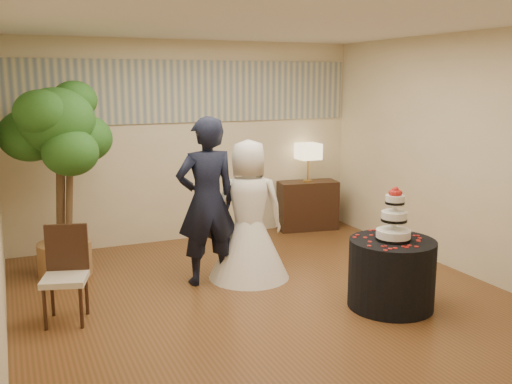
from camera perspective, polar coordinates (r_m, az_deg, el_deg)
name	(u,v)px	position (r m, az deg, el deg)	size (l,w,h in m)	color
floor	(263,296)	(6.16, 0.66, -10.37)	(5.00, 5.00, 0.00)	brown
ceiling	(263,23)	(5.76, 0.73, 16.53)	(5.00, 5.00, 0.00)	white
wall_back	(189,142)	(8.12, -6.67, 5.01)	(5.00, 0.06, 2.80)	beige
wall_front	(429,221)	(3.71, 16.93, -2.78)	(5.00, 0.06, 2.80)	beige
wall_right	(454,153)	(7.19, 19.17, 3.67)	(0.06, 5.00, 2.80)	beige
mural_border	(189,92)	(8.06, -6.74, 9.95)	(4.90, 0.02, 0.85)	#9FA393
groom	(207,201)	(6.32, -4.96, -0.95)	(0.69, 0.45, 1.88)	black
bride	(249,210)	(6.50, -0.73, -1.78)	(0.94, 0.94, 1.61)	white
cake_table	(391,273)	(5.94, 13.39, -7.93)	(0.86, 0.86, 0.70)	black
wedding_cake	(394,214)	(5.77, 13.66, -2.12)	(0.35, 0.35, 0.54)	white
console	(307,205)	(8.76, 5.16, -1.33)	(0.89, 0.40, 0.74)	black
table_lamp	(308,162)	(8.64, 5.23, 2.96)	(0.31, 0.31, 0.58)	beige
ficus_tree	(60,179)	(6.88, -19.04, 1.26)	(1.10, 1.10, 2.30)	#275B1D
side_chair	(65,276)	(5.68, -18.59, -7.98)	(0.42, 0.44, 0.91)	black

